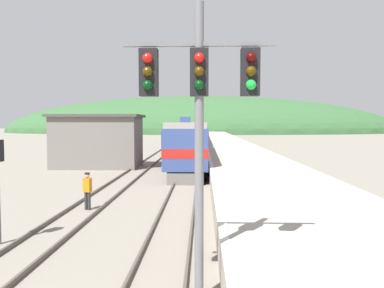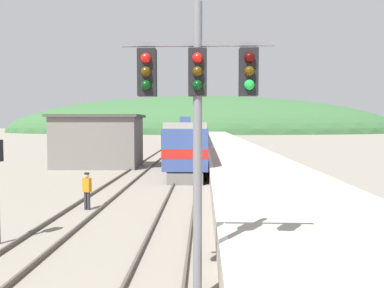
% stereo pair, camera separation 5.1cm
% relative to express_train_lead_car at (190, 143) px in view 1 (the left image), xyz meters
% --- Properties ---
extents(track_main, '(1.52, 180.00, 0.16)m').
position_rel_express_train_lead_car_xyz_m(track_main, '(0.00, 41.67, -2.11)').
color(track_main, '#4C443D').
rests_on(track_main, ground).
extents(track_siding, '(1.52, 180.00, 0.16)m').
position_rel_express_train_lead_car_xyz_m(track_siding, '(-4.24, 41.67, -2.11)').
color(track_siding, '#4C443D').
rests_on(track_siding, ground).
extents(platform, '(6.49, 140.00, 1.10)m').
position_rel_express_train_lead_car_xyz_m(platform, '(4.82, 21.67, -1.65)').
color(platform, '#ADA393').
rests_on(platform, ground).
extents(distant_hills, '(163.72, 73.68, 29.84)m').
position_rel_express_train_lead_car_xyz_m(distant_hills, '(0.00, 124.09, -2.19)').
color(distant_hills, '#335B33').
rests_on(distant_hills, ground).
extents(station_shed, '(7.86, 4.95, 4.72)m').
position_rel_express_train_lead_car_xyz_m(station_shed, '(-8.27, 0.03, 0.18)').
color(station_shed, slate).
rests_on(station_shed, ground).
extents(express_train_lead_car, '(3.01, 19.57, 4.37)m').
position_rel_express_train_lead_car_xyz_m(express_train_lead_car, '(0.00, 0.00, 0.00)').
color(express_train_lead_car, black).
rests_on(express_train_lead_car, ground).
extents(carriage_second, '(3.00, 19.25, 4.01)m').
position_rel_express_train_lead_car_xyz_m(carriage_second, '(0.00, 20.52, -0.01)').
color(carriage_second, black).
rests_on(carriage_second, ground).
extents(carriage_third, '(3.00, 19.25, 4.01)m').
position_rel_express_train_lead_car_xyz_m(carriage_third, '(0.00, 40.66, -0.01)').
color(carriage_third, black).
rests_on(carriage_third, ground).
extents(carriage_fourth, '(3.00, 19.25, 4.01)m').
position_rel_express_train_lead_car_xyz_m(carriage_fourth, '(0.00, 60.79, -0.01)').
color(carriage_fourth, black).
rests_on(carriage_fourth, ground).
extents(signal_mast_main, '(3.30, 0.42, 6.59)m').
position_rel_express_train_lead_car_xyz_m(signal_mast_main, '(1.06, -24.92, 2.27)').
color(signal_mast_main, slate).
rests_on(signal_mast_main, ground).
extents(track_worker, '(0.41, 0.33, 1.72)m').
position_rel_express_train_lead_car_xyz_m(track_worker, '(-4.14, -16.29, -1.22)').
color(track_worker, '#2D2D33').
rests_on(track_worker, ground).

